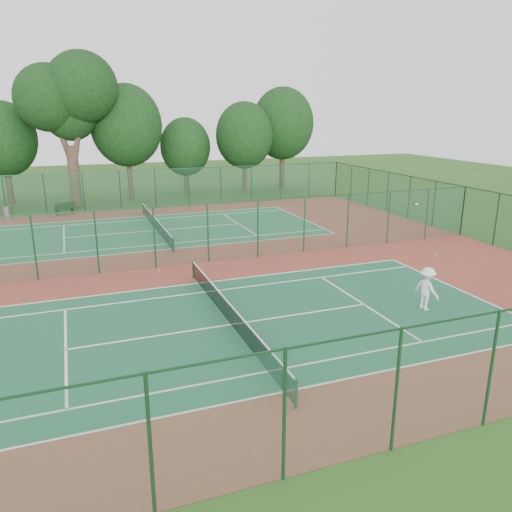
# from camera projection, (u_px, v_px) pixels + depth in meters

# --- Properties ---
(ground) EXTENTS (120.00, 120.00, 0.00)m
(ground) POSITION_uv_depth(u_px,v_px,m) (183.00, 265.00, 28.71)
(ground) COLOR #275019
(ground) RESTS_ON ground
(red_pad) EXTENTS (40.00, 36.00, 0.01)m
(red_pad) POSITION_uv_depth(u_px,v_px,m) (183.00, 264.00, 28.71)
(red_pad) COLOR brown
(red_pad) RESTS_ON ground
(court_near) EXTENTS (23.77, 10.97, 0.01)m
(court_near) POSITION_uv_depth(u_px,v_px,m) (230.00, 325.00, 20.62)
(court_near) COLOR #1B5739
(court_near) RESTS_ON red_pad
(court_far) EXTENTS (23.77, 10.97, 0.01)m
(court_far) POSITION_uv_depth(u_px,v_px,m) (156.00, 230.00, 36.79)
(court_far) COLOR #1F6538
(court_far) RESTS_ON red_pad
(fence_north) EXTENTS (40.00, 0.09, 3.50)m
(fence_north) POSITION_uv_depth(u_px,v_px,m) (138.00, 189.00, 44.39)
(fence_north) COLOR #17462F
(fence_north) RESTS_ON ground
(fence_south) EXTENTS (40.00, 0.09, 3.50)m
(fence_south) POSITION_uv_depth(u_px,v_px,m) (343.00, 402.00, 12.04)
(fence_south) COLOR #1A4E31
(fence_south) RESTS_ON ground
(fence_east) EXTENTS (0.09, 36.00, 3.50)m
(fence_east) POSITION_uv_depth(u_px,v_px,m) (463.00, 211.00, 34.94)
(fence_east) COLOR #194D2C
(fence_east) RESTS_ON ground
(fence_divider) EXTENTS (40.00, 0.09, 3.50)m
(fence_divider) POSITION_uv_depth(u_px,v_px,m) (182.00, 235.00, 28.21)
(fence_divider) COLOR #16432D
(fence_divider) RESTS_ON ground
(tennis_net_near) EXTENTS (0.10, 12.90, 0.97)m
(tennis_net_near) POSITION_uv_depth(u_px,v_px,m) (230.00, 313.00, 20.47)
(tennis_net_near) COLOR #15391B
(tennis_net_near) RESTS_ON ground
(tennis_net_far) EXTENTS (0.10, 12.90, 0.97)m
(tennis_net_far) POSITION_uv_depth(u_px,v_px,m) (156.00, 223.00, 36.65)
(tennis_net_far) COLOR #123219
(tennis_net_far) RESTS_ON ground
(player_near) EXTENTS (0.94, 1.37, 1.95)m
(player_near) POSITION_uv_depth(u_px,v_px,m) (427.00, 289.00, 21.94)
(player_near) COLOR white
(player_near) RESTS_ON court_near
(trash_bin) EXTENTS (0.74, 0.74, 1.03)m
(trash_bin) POSITION_uv_depth(u_px,v_px,m) (7.00, 213.00, 40.59)
(trash_bin) COLOR slate
(trash_bin) RESTS_ON red_pad
(bench) EXTENTS (1.76, 1.11, 1.05)m
(bench) POSITION_uv_depth(u_px,v_px,m) (65.00, 208.00, 42.21)
(bench) COLOR black
(bench) RESTS_ON red_pad
(stray_ball_a) EXTENTS (0.07, 0.07, 0.07)m
(stray_ball_a) POSITION_uv_depth(u_px,v_px,m) (221.00, 263.00, 28.91)
(stray_ball_a) COLOR yellow
(stray_ball_a) RESTS_ON red_pad
(stray_ball_b) EXTENTS (0.06, 0.06, 0.06)m
(stray_ball_b) POSITION_uv_depth(u_px,v_px,m) (235.00, 262.00, 29.08)
(stray_ball_b) COLOR #BBDB33
(stray_ball_b) RESTS_ON red_pad
(stray_ball_c) EXTENTS (0.07, 0.07, 0.07)m
(stray_ball_c) POSITION_uv_depth(u_px,v_px,m) (159.00, 270.00, 27.52)
(stray_ball_c) COLOR #DEF338
(stray_ball_c) RESTS_ON red_pad
(big_tree) EXTENTS (8.86, 6.49, 13.61)m
(big_tree) POSITION_uv_depth(u_px,v_px,m) (67.00, 97.00, 43.76)
(big_tree) COLOR #3E2E22
(big_tree) RESTS_ON ground
(evergreen_row) EXTENTS (39.00, 5.00, 12.00)m
(evergreen_row) POSITION_uv_depth(u_px,v_px,m) (136.00, 198.00, 50.67)
(evergreen_row) COLOR black
(evergreen_row) RESTS_ON ground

